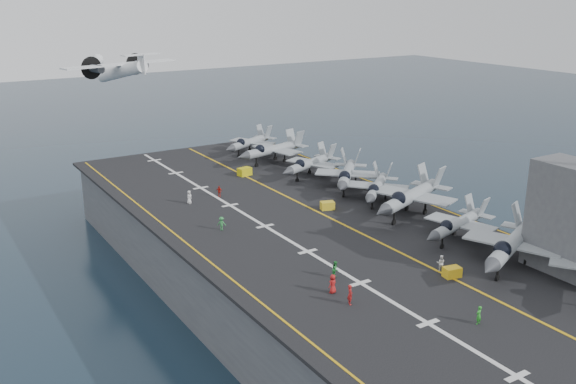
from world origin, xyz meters
TOP-DOWN VIEW (x-y plane):
  - ground at (0.00, 0.00)m, footprint 500.00×500.00m
  - hull at (0.00, 0.00)m, footprint 36.00×90.00m
  - flight_deck at (0.00, 0.00)m, footprint 38.00×92.00m
  - foul_line at (3.00, 0.00)m, footprint 0.35×90.00m
  - landing_centerline at (-6.00, 0.00)m, footprint 0.50×90.00m
  - deck_edge_port at (-17.00, 0.00)m, footprint 0.25×90.00m
  - deck_edge_stbd at (18.50, 0.00)m, footprint 0.25×90.00m
  - fighter_jet_1 at (10.69, -25.25)m, footprint 18.85×16.13m
  - fighter_jet_2 at (11.53, -16.57)m, footprint 14.78×11.80m
  - fighter_jet_3 at (12.87, -6.72)m, footprint 19.39×16.22m
  - fighter_jet_4 at (12.90, 0.46)m, footprint 15.76×15.33m
  - fighter_jet_5 at (12.84, 7.60)m, footprint 17.17×17.40m
  - fighter_jet_6 at (12.09, 16.48)m, footprint 15.87×13.38m
  - fighter_jet_7 at (11.48, 27.30)m, footprint 16.44×12.71m
  - fighter_jet_8 at (11.22, 35.52)m, footprint 15.65×13.65m
  - tow_cart_a at (3.24, -23.88)m, footprint 2.00×1.47m
  - tow_cart_b at (4.77, 1.27)m, footprint 2.15×1.73m
  - tow_cart_c at (3.14, 22.66)m, footprint 2.37×1.76m
  - crew_0 at (-9.79, -20.28)m, footprint 1.36×1.07m
  - crew_1 at (-9.79, -23.16)m, footprint 1.21×1.45m
  - crew_2 at (-7.37, -17.41)m, footprint 1.33×1.26m
  - crew_3 at (-11.35, 1.75)m, footprint 1.26×1.21m
  - crew_4 at (-5.51, 14.47)m, footprint 1.18×1.16m
  - crew_5 at (-10.54, 13.84)m, footprint 1.39×1.32m
  - crew_6 at (-2.17, -32.46)m, footprint 1.20×0.92m
  - crew_7 at (3.31, -22.11)m, footprint 1.30×1.30m
  - transport_plane at (-6.97, 52.13)m, footprint 26.21×20.81m

SIDE VIEW (x-z plane):
  - ground at x=0.00m, z-range 0.00..0.00m
  - hull at x=0.00m, z-range 0.00..10.00m
  - flight_deck at x=0.00m, z-range 10.00..10.40m
  - foul_line at x=3.00m, z-range 10.41..10.43m
  - landing_centerline at x=-6.00m, z-range 10.41..10.43m
  - deck_edge_port at x=-17.00m, z-range 10.41..10.43m
  - deck_edge_stbd at x=18.50m, z-range 10.41..10.43m
  - tow_cart_a at x=3.24m, z-range 10.40..11.49m
  - tow_cart_b at x=4.77m, z-range 10.40..11.52m
  - tow_cart_c at x=3.14m, z-range 10.40..11.70m
  - crew_4 at x=-5.51m, z-range 10.40..12.05m
  - crew_3 at x=-11.35m, z-range 10.40..12.16m
  - crew_6 at x=-2.17m, z-range 10.40..12.20m
  - crew_7 at x=3.31m, z-range 10.40..12.24m
  - crew_2 at x=-7.37m, z-range 10.40..12.25m
  - crew_5 at x=-10.54m, z-range 10.40..12.33m
  - crew_0 at x=-9.79m, z-range 10.40..12.39m
  - crew_1 at x=-9.79m, z-range 10.40..12.46m
  - fighter_jet_2 at x=11.53m, z-range 10.40..14.89m
  - fighter_jet_8 at x=11.22m, z-range 10.40..14.96m
  - fighter_jet_4 at x=12.90m, z-range 10.40..14.99m
  - fighter_jet_6 at x=12.09m, z-range 10.40..15.08m
  - fighter_jet_5 at x=12.84m, z-range 10.40..15.50m
  - fighter_jet_7 at x=11.48m, z-range 10.40..15.50m
  - fighter_jet_1 at x=10.69m, z-range 10.40..15.93m
  - fighter_jet_3 at x=12.87m, z-range 10.40..16.14m
  - transport_plane at x=-6.97m, z-range 22.37..27.84m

